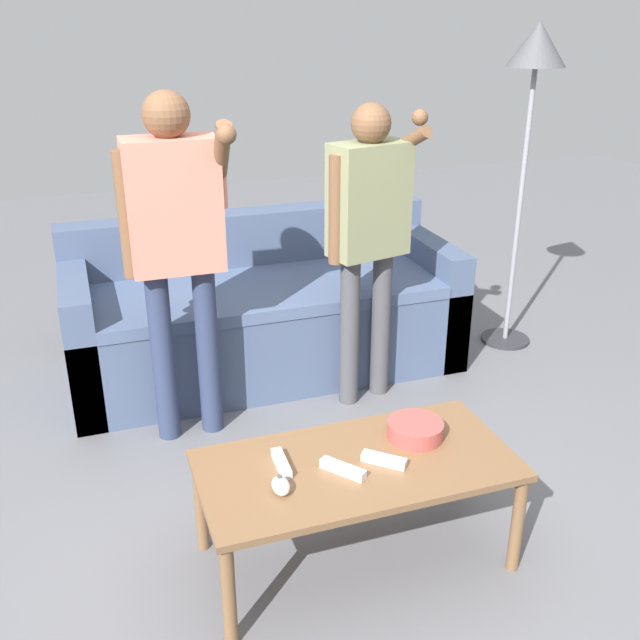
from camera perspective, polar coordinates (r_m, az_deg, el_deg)
ground_plane at (r=2.78m, az=0.94°, el=-17.64°), size 12.00×12.00×0.00m
couch at (r=3.92m, az=-4.45°, el=0.46°), size 2.02×0.83×0.80m
coffee_table at (r=2.53m, az=2.91°, el=-11.97°), size 1.07×0.53×0.41m
snack_bowl at (r=2.64m, az=7.49°, el=-8.53°), size 0.20×0.20×0.06m
game_remote_nunchuk at (r=2.36m, az=-3.09°, el=-12.85°), size 0.06×0.09×0.05m
floor_lamp at (r=4.07m, az=16.44°, el=17.81°), size 0.30×0.30×1.76m
player_right at (r=3.37m, az=3.83°, el=7.64°), size 0.45×0.27×1.44m
player_left at (r=3.09m, az=-11.23°, el=6.77°), size 0.45×0.35×1.53m
game_remote_wand_near at (r=2.47m, az=-3.03°, el=-11.19°), size 0.04×0.15×0.03m
game_remote_wand_far at (r=2.45m, az=1.77°, el=-11.60°), size 0.13×0.15×0.03m
game_remote_wand_spare at (r=2.50m, az=5.04°, el=-10.87°), size 0.14×0.13×0.03m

